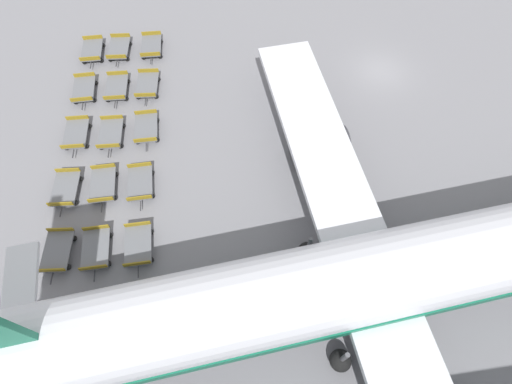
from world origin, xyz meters
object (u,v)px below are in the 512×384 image
at_px(airplane, 392,274).
at_px(baggage_dolly_row_near_col_d, 66,189).
at_px(baggage_dolly_row_near_col_c, 76,134).
at_px(baggage_dolly_row_near_col_e, 58,251).
at_px(baggage_dolly_row_mid_b_col_d, 140,183).
at_px(baggage_dolly_row_near_col_b, 84,89).
at_px(baggage_dolly_row_mid_b_col_c, 146,128).
at_px(baggage_dolly_row_mid_b_col_b, 147,85).
at_px(baggage_dolly_row_mid_b_col_e, 138,245).
at_px(baggage_dolly_row_mid_b_col_a, 151,46).
at_px(baggage_dolly_row_mid_a_col_e, 96,249).
at_px(baggage_dolly_row_mid_a_col_c, 111,134).
at_px(baggage_dolly_row_mid_a_col_b, 117,88).
at_px(baggage_dolly_row_mid_a_col_d, 103,185).
at_px(baggage_dolly_row_near_col_a, 92,51).
at_px(baggage_dolly_row_mid_a_col_a, 119,49).

bearing_deg(airplane, baggage_dolly_row_near_col_d, -117.10).
height_order(baggage_dolly_row_near_col_c, baggage_dolly_row_near_col_e, same).
distance_m(baggage_dolly_row_near_col_c, baggage_dolly_row_mid_b_col_d, 6.54).
distance_m(baggage_dolly_row_near_col_b, baggage_dolly_row_mid_b_col_c, 6.45).
xyz_separation_m(baggage_dolly_row_mid_b_col_b, baggage_dolly_row_mid_b_col_e, (13.21, -0.57, 0.00)).
bearing_deg(baggage_dolly_row_mid_b_col_a, baggage_dolly_row_near_col_b, -50.83).
bearing_deg(baggage_dolly_row_mid_a_col_e, baggage_dolly_row_mid_b_col_c, 161.43).
height_order(baggage_dolly_row_mid_a_col_c, baggage_dolly_row_mid_b_col_e, same).
height_order(baggage_dolly_row_near_col_d, baggage_dolly_row_mid_b_col_a, same).
xyz_separation_m(baggage_dolly_row_mid_a_col_b, baggage_dolly_row_mid_a_col_c, (4.46, -0.25, 0.00)).
distance_m(baggage_dolly_row_mid_a_col_d, baggage_dolly_row_mid_b_col_a, 13.38).
bearing_deg(baggage_dolly_row_mid_a_col_b, baggage_dolly_row_mid_b_col_a, 148.41).
relative_size(baggage_dolly_row_mid_a_col_b, baggage_dolly_row_mid_a_col_d, 1.01).
xyz_separation_m(baggage_dolly_row_near_col_e, baggage_dolly_row_mid_a_col_e, (0.17, 2.25, 0.00)).
bearing_deg(airplane, baggage_dolly_row_near_col_a, -142.37).
distance_m(baggage_dolly_row_mid_a_col_d, baggage_dolly_row_mid_b_col_c, 5.19).
distance_m(airplane, baggage_dolly_row_near_col_d, 20.51).
relative_size(airplane, baggage_dolly_row_mid_b_col_b, 12.62).
distance_m(baggage_dolly_row_near_col_e, baggage_dolly_row_mid_b_col_d, 6.34).
height_order(baggage_dolly_row_near_col_b, baggage_dolly_row_mid_a_col_a, same).
bearing_deg(baggage_dolly_row_mid_b_col_d, baggage_dolly_row_mid_b_col_a, 176.47).
bearing_deg(baggage_dolly_row_mid_b_col_d, baggage_dolly_row_mid_a_col_a, -172.27).
xyz_separation_m(baggage_dolly_row_near_col_a, baggage_dolly_row_mid_a_col_e, (17.62, 1.37, 0.00)).
distance_m(baggage_dolly_row_near_col_e, baggage_dolly_row_mid_a_col_d, 4.95).
xyz_separation_m(airplane, baggage_dolly_row_mid_b_col_e, (-4.63, -13.37, -2.90)).
xyz_separation_m(baggage_dolly_row_mid_a_col_e, baggage_dolly_row_mid_b_col_b, (-13.10, 3.07, 0.00)).
height_order(airplane, baggage_dolly_row_mid_b_col_d, airplane).
relative_size(baggage_dolly_row_near_col_d, baggage_dolly_row_mid_a_col_d, 1.02).
xyz_separation_m(baggage_dolly_row_mid_a_col_b, baggage_dolly_row_mid_b_col_a, (-4.31, 2.65, 0.00)).
bearing_deg(baggage_dolly_row_mid_a_col_a, baggage_dolly_row_mid_b_col_e, 5.54).
bearing_deg(baggage_dolly_row_mid_a_col_d, baggage_dolly_row_mid_a_col_e, -2.33).
xyz_separation_m(baggage_dolly_row_mid_a_col_b, baggage_dolly_row_mid_a_col_e, (13.16, -0.75, 0.00)).
bearing_deg(baggage_dolly_row_near_col_a, baggage_dolly_row_mid_a_col_d, 6.75).
bearing_deg(baggage_dolly_row_mid_b_col_d, baggage_dolly_row_mid_a_col_b, -168.32).
bearing_deg(baggage_dolly_row_mid_b_col_b, baggage_dolly_row_near_col_d, -31.56).
distance_m(baggage_dolly_row_near_col_c, baggage_dolly_row_mid_a_col_b, 4.94).
relative_size(baggage_dolly_row_mid_a_col_c, baggage_dolly_row_mid_b_col_d, 1.01).
relative_size(baggage_dolly_row_near_col_b, baggage_dolly_row_near_col_c, 0.99).
height_order(baggage_dolly_row_mid_b_col_c, baggage_dolly_row_mid_b_col_e, same).
height_order(airplane, baggage_dolly_row_mid_a_col_e, airplane).
bearing_deg(baggage_dolly_row_near_col_b, baggage_dolly_row_near_col_c, -2.95).
bearing_deg(baggage_dolly_row_near_col_c, baggage_dolly_row_mid_a_col_e, 12.03).
xyz_separation_m(airplane, baggage_dolly_row_mid_b_col_b, (-17.83, -12.80, -2.90)).
xyz_separation_m(baggage_dolly_row_mid_a_col_a, baggage_dolly_row_mid_b_col_c, (8.70, 2.19, 0.00)).
distance_m(airplane, baggage_dolly_row_mid_b_col_d, 16.30).
bearing_deg(airplane, baggage_dolly_row_near_col_c, -127.69).
height_order(baggage_dolly_row_near_col_a, baggage_dolly_row_mid_b_col_b, same).
relative_size(baggage_dolly_row_near_col_b, baggage_dolly_row_near_col_d, 0.98).
bearing_deg(baggage_dolly_row_mid_b_col_b, baggage_dolly_row_mid_a_col_d, -18.51).
distance_m(baggage_dolly_row_mid_a_col_e, baggage_dolly_row_mid_b_col_d, 4.99).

